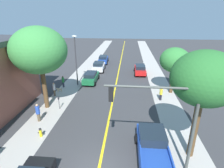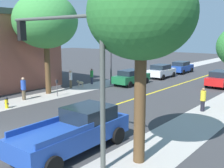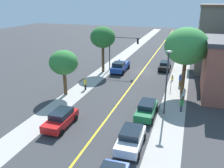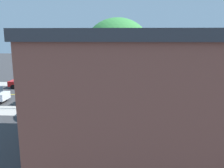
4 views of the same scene
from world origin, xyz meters
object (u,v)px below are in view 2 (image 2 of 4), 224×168
object	(u,v)px
parking_meter	(57,86)
pedestrian_blue_shirt	(23,88)
pedestrian_yellow_shirt	(203,99)
street_tree_right_corner	(46,21)
blue_sedan_left_curb	(181,67)
street_lamp	(111,43)
small_dog	(80,83)
traffic_light_mast	(70,58)
white_sedan_left_curb	(161,71)
pedestrian_green_shirt	(92,76)
blue_pickup_truck	(76,130)
fire_hydrant	(7,103)
green_sedan_left_curb	(131,77)
pedestrian_white_shirt	(71,79)
red_sedan_right_curb	(221,78)
street_tree_left_far	(142,15)

from	to	relation	value
parking_meter	pedestrian_blue_shirt	size ratio (longest dim) A/B	0.77
parking_meter	pedestrian_yellow_shirt	xyz separation A→B (m)	(11.29, 3.24, -0.07)
street_tree_right_corner	blue_sedan_left_curb	world-z (taller)	street_tree_right_corner
street_lamp	small_dog	xyz separation A→B (m)	(-1.69, -2.86, -3.90)
blue_sedan_left_curb	traffic_light_mast	bearing A→B (deg)	-166.65
white_sedan_left_curb	pedestrian_green_shirt	world-z (taller)	pedestrian_green_shirt
street_tree_right_corner	blue_pickup_truck	xyz separation A→B (m)	(10.72, -6.86, -5.36)
parking_meter	street_tree_right_corner	bearing A→B (deg)	169.86
fire_hydrant	green_sedan_left_curb	distance (m)	13.28
fire_hydrant	pedestrian_white_shirt	bearing A→B (deg)	104.19
blue_sedan_left_curb	pedestrian_yellow_shirt	distance (m)	19.27
street_lamp	pedestrian_green_shirt	bearing A→B (deg)	-147.97
red_sedan_right_curb	blue_pickup_truck	bearing A→B (deg)	179.04
white_sedan_left_curb	pedestrian_white_shirt	size ratio (longest dim) A/B	2.47
blue_sedan_left_curb	pedestrian_white_shirt	bearing A→B (deg)	164.89
street_tree_right_corner	parking_meter	distance (m)	5.59
traffic_light_mast	white_sedan_left_curb	world-z (taller)	traffic_light_mast
traffic_light_mast	street_lamp	size ratio (longest dim) A/B	0.90
street_tree_left_far	red_sedan_right_curb	world-z (taller)	street_tree_left_far
fire_hydrant	red_sedan_right_curb	size ratio (longest dim) A/B	0.18
white_sedan_left_curb	small_dog	size ratio (longest dim) A/B	5.30
parking_meter	white_sedan_left_curb	size ratio (longest dim) A/B	0.33
pedestrian_green_shirt	street_tree_right_corner	bearing A→B (deg)	-140.42
traffic_light_mast	white_sedan_left_curb	bearing A→B (deg)	-70.48
street_tree_left_far	fire_hydrant	world-z (taller)	street_tree_left_far
parking_meter	white_sedan_left_curb	bearing A→B (deg)	82.30
pedestrian_yellow_shirt	small_dog	size ratio (longest dim) A/B	2.01
pedestrian_green_shirt	white_sedan_left_curb	bearing A→B (deg)	13.63
parking_meter	blue_sedan_left_curb	xyz separation A→B (m)	(1.98, 20.11, -0.10)
blue_sedan_left_curb	white_sedan_left_curb	bearing A→B (deg)	177.42
parking_meter	small_dog	size ratio (longest dim) A/B	1.73
green_sedan_left_curb	traffic_light_mast	bearing A→B (deg)	-152.79
blue_sedan_left_curb	blue_pickup_truck	distance (m)	27.66
fire_hydrant	street_tree_left_far	bearing A→B (deg)	-4.79
pedestrian_blue_shirt	small_dog	distance (m)	6.94
street_tree_right_corner	blue_sedan_left_curb	distance (m)	20.88
fire_hydrant	street_lamp	size ratio (longest dim) A/B	0.12
street_tree_right_corner	green_sedan_left_curb	xyz separation A→B (m)	(3.27, 8.17, -5.47)
blue_sedan_left_curb	pedestrian_white_shirt	world-z (taller)	pedestrian_white_shirt
street_tree_left_far	small_dog	bearing A→B (deg)	143.57
traffic_light_mast	parking_meter	bearing A→B (deg)	-36.74
red_sedan_right_curb	blue_sedan_left_curb	world-z (taller)	red_sedan_right_curb
small_dog	street_lamp	bearing A→B (deg)	-132.34
fire_hydrant	white_sedan_left_curb	world-z (taller)	white_sedan_left_curb
white_sedan_left_curb	pedestrian_blue_shirt	distance (m)	17.26
street_tree_left_far	parking_meter	world-z (taller)	street_tree_left_far
blue_pickup_truck	pedestrian_green_shirt	bearing A→B (deg)	39.98
fire_hydrant	white_sedan_left_curb	distance (m)	19.31
fire_hydrant	pedestrian_white_shirt	world-z (taller)	pedestrian_white_shirt
parking_meter	blue_pickup_truck	bearing A→B (deg)	-35.60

